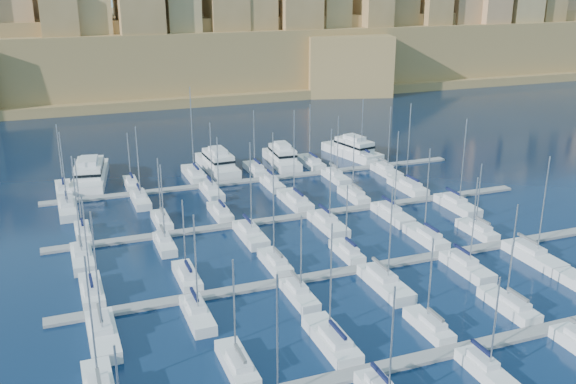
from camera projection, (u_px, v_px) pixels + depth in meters
name	position (u px, v px, depth m)	size (l,w,h in m)	color
ground	(329.00, 238.00, 99.39)	(600.00, 600.00, 0.00)	black
pontoon_near	(460.00, 350.00, 69.22)	(84.00, 2.00, 0.40)	slate
pontoon_mid_near	(365.00, 268.00, 88.70)	(84.00, 2.00, 0.40)	slate
pontoon_mid_far	(305.00, 215.00, 108.18)	(84.00, 2.00, 0.40)	slate
pontoon_far	(263.00, 179.00, 127.65)	(84.00, 2.00, 0.40)	slate
sailboat_1	(237.00, 364.00, 65.68)	(2.56, 8.55, 12.56)	silver
sailboat_2	(332.00, 340.00, 70.03)	(3.01, 10.03, 14.52)	silver
sailboat_3	(429.00, 326.00, 72.99)	(2.31, 7.70, 11.61)	silver
sailboat_4	(509.00, 305.00, 77.48)	(2.69, 8.96, 13.81)	silver
sailboat_9	(486.00, 370.00, 64.72)	(2.34, 7.80, 11.63)	silver
sailboat_12	(92.00, 291.00, 81.09)	(2.70, 9.00, 13.56)	silver
sailboat_13	(187.00, 276.00, 84.98)	(2.53, 8.42, 11.62)	silver
sailboat_14	(275.00, 262.00, 89.17)	(2.52, 8.39, 13.43)	silver
sailboat_15	(347.00, 252.00, 92.60)	(2.32, 7.73, 11.03)	silver
sailboat_16	(426.00, 237.00, 97.86)	(2.75, 9.18, 14.82)	silver
sailboat_17	(477.00, 230.00, 100.55)	(2.47, 8.25, 11.71)	silver
sailboat_18	(103.00, 335.00, 71.01)	(3.12, 10.40, 15.85)	silver
sailboat_19	(197.00, 314.00, 75.46)	(2.61, 8.68, 13.73)	silver
sailboat_20	(299.00, 295.00, 80.14)	(2.44, 8.12, 11.81)	silver
sailboat_21	(385.00, 283.00, 83.06)	(3.11, 10.38, 14.24)	silver
sailboat_22	(466.00, 266.00, 87.85)	(2.83, 9.44, 13.99)	silver
sailboat_23	(533.00, 256.00, 91.15)	(3.12, 10.39, 15.88)	silver
sailboat_24	(83.00, 231.00, 100.00)	(2.21, 7.36, 12.74)	silver
sailboat_25	(162.00, 221.00, 104.50)	(2.41, 8.03, 11.43)	silver
sailboat_26	(220.00, 212.00, 108.07)	(2.56, 8.54, 13.97)	silver
sailboat_27	(295.00, 201.00, 113.65)	(3.15, 10.50, 17.16)	silver
sailboat_28	(354.00, 195.00, 116.59)	(2.58, 8.59, 12.22)	silver
sailboat_29	(408.00, 186.00, 121.41)	(3.13, 10.44, 16.83)	silver
sailboat_30	(82.00, 257.00, 90.67)	(2.86, 9.53, 16.06)	silver
sailboat_31	(165.00, 244.00, 95.43)	(2.35, 7.83, 13.39)	silver
sailboat_32	(250.00, 234.00, 98.90)	(3.00, 10.01, 15.77)	silver
sailboat_33	(328.00, 223.00, 103.14)	(3.11, 10.38, 16.78)	silver
sailboat_34	(392.00, 214.00, 107.33)	(3.00, 10.01, 15.38)	silver
sailboat_35	(457.00, 205.00, 111.55)	(3.08, 10.28, 16.41)	silver
sailboat_36	(64.00, 189.00, 119.73)	(2.81, 9.35, 13.34)	silver
sailboat_37	(131.00, 184.00, 123.27)	(2.35, 7.84, 10.91)	silver
sailboat_38	(195.00, 174.00, 128.84)	(3.24, 10.79, 18.59)	silver
sailboat_39	(255.00, 169.00, 132.40)	(2.74, 9.14, 13.20)	silver
sailboat_40	(311.00, 163.00, 137.08)	(3.03, 10.09, 13.55)	silver
sailboat_41	(362.00, 158.00, 140.88)	(2.80, 9.34, 13.83)	silver
sailboat_42	(68.00, 209.00, 109.63)	(3.01, 10.04, 14.68)	silver
sailboat_43	(140.00, 199.00, 114.34)	(2.66, 8.87, 14.45)	silver
sailboat_44	(212.00, 191.00, 118.68)	(2.72, 9.06, 14.12)	silver
sailboat_45	(272.00, 184.00, 123.11)	(2.48, 8.28, 11.26)	silver
sailboat_46	(336.00, 177.00, 127.40)	(2.64, 8.79, 13.37)	silver
sailboat_47	(386.00, 171.00, 131.09)	(2.73, 9.10, 14.48)	silver
motor_yacht_a	(90.00, 174.00, 126.04)	(8.98, 20.51, 5.25)	silver
motor_yacht_b	(218.00, 163.00, 133.45)	(5.56, 17.08, 5.25)	silver
motor_yacht_c	(282.00, 157.00, 137.51)	(5.65, 15.58, 5.25)	silver
motor_yacht_d	(353.00, 149.00, 143.84)	(8.29, 17.16, 5.25)	silver
fortified_city	(152.00, 46.00, 232.09)	(460.00, 108.95, 59.52)	brown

